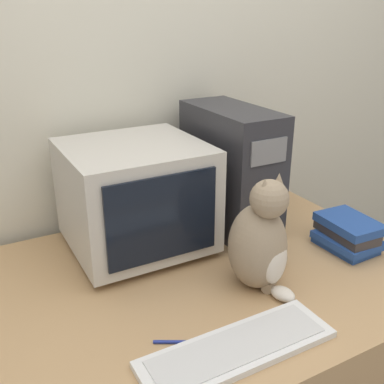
{
  "coord_description": "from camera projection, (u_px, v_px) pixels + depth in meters",
  "views": [
    {
      "loc": [
        -0.61,
        -0.55,
        1.51
      ],
      "look_at": [
        -0.01,
        0.55,
        0.99
      ],
      "focal_mm": 42.0,
      "sensor_mm": 36.0,
      "label": 1
    }
  ],
  "objects": [
    {
      "name": "computer_tower",
      "position": [
        230.0,
        169.0,
        1.64
      ],
      "size": [
        0.2,
        0.43,
        0.45
      ],
      "color": "#28282D",
      "rests_on": "desk"
    },
    {
      "name": "desk",
      "position": [
        203.0,
        364.0,
        1.55
      ],
      "size": [
        1.36,
        0.98,
        0.74
      ],
      "color": "tan",
      "rests_on": "ground_plane"
    },
    {
      "name": "keyboard",
      "position": [
        238.0,
        348.0,
        1.08
      ],
      "size": [
        0.49,
        0.15,
        0.02
      ],
      "color": "silver",
      "rests_on": "desk"
    },
    {
      "name": "book_stack",
      "position": [
        347.0,
        234.0,
        1.53
      ],
      "size": [
        0.16,
        0.21,
        0.11
      ],
      "color": "#234793",
      "rests_on": "desk"
    },
    {
      "name": "cat",
      "position": [
        261.0,
        242.0,
        1.28
      ],
      "size": [
        0.26,
        0.25,
        0.35
      ],
      "rotation": [
        0.0,
        0.0,
        0.26
      ],
      "color": "gray",
      "rests_on": "desk"
    },
    {
      "name": "pen",
      "position": [
        182.0,
        342.0,
        1.11
      ],
      "size": [
        0.13,
        0.08,
        0.01
      ],
      "color": "navy",
      "rests_on": "desk"
    },
    {
      "name": "crt_monitor",
      "position": [
        136.0,
        196.0,
        1.49
      ],
      "size": [
        0.44,
        0.43,
        0.37
      ],
      "color": "#BCB7AD",
      "rests_on": "desk"
    },
    {
      "name": "wall_back",
      "position": [
        131.0,
        84.0,
        1.67
      ],
      "size": [
        7.0,
        0.05,
        2.5
      ],
      "color": "beige",
      "rests_on": "ground_plane"
    }
  ]
}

